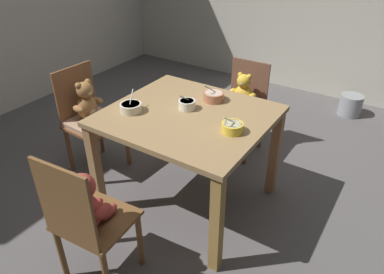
# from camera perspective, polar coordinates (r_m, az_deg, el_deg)

# --- Properties ---
(ground_plane) EXTENTS (5.20, 5.20, 0.04)m
(ground_plane) POSITION_cam_1_polar(r_m,az_deg,el_deg) (2.87, -0.55, -10.04)
(ground_plane) COLOR #595455
(dining_table) EXTENTS (1.07, 0.98, 0.75)m
(dining_table) POSITION_cam_1_polar(r_m,az_deg,el_deg) (2.49, -0.63, 1.45)
(dining_table) COLOR #98774C
(dining_table) RESTS_ON ground_plane
(teddy_chair_near_left) EXTENTS (0.42, 0.43, 0.88)m
(teddy_chair_near_left) POSITION_cam_1_polar(r_m,az_deg,el_deg) (3.06, -15.83, 3.64)
(teddy_chair_near_left) COLOR brown
(teddy_chair_near_left) RESTS_ON ground_plane
(teddy_chair_near_front) EXTENTS (0.42, 0.40, 0.90)m
(teddy_chair_near_front) POSITION_cam_1_polar(r_m,az_deg,el_deg) (2.06, -16.23, -11.22)
(teddy_chair_near_front) COLOR brown
(teddy_chair_near_front) RESTS_ON ground_plane
(teddy_chair_far_center) EXTENTS (0.39, 0.39, 0.82)m
(teddy_chair_far_center) POSITION_cam_1_polar(r_m,az_deg,el_deg) (3.25, 7.90, 5.83)
(teddy_chair_far_center) COLOR brown
(teddy_chair_far_center) RESTS_ON ground_plane
(porridge_bowl_cream_near_left) EXTENTS (0.15, 0.15, 0.13)m
(porridge_bowl_cream_near_left) POSITION_cam_1_polar(r_m,az_deg,el_deg) (2.48, -9.61, 4.64)
(porridge_bowl_cream_near_left) COLOR beige
(porridge_bowl_cream_near_left) RESTS_ON dining_table
(porridge_bowl_yellow_near_right) EXTENTS (0.14, 0.14, 0.13)m
(porridge_bowl_yellow_near_right) POSITION_cam_1_polar(r_m,az_deg,el_deg) (2.22, 6.38, 1.53)
(porridge_bowl_yellow_near_right) COLOR yellow
(porridge_bowl_yellow_near_right) RESTS_ON dining_table
(porridge_bowl_terracotta_far_center) EXTENTS (0.15, 0.15, 0.14)m
(porridge_bowl_terracotta_far_center) POSITION_cam_1_polar(r_m,az_deg,el_deg) (2.60, 3.42, 6.43)
(porridge_bowl_terracotta_far_center) COLOR #B56F50
(porridge_bowl_terracotta_far_center) RESTS_ON dining_table
(porridge_bowl_white_center) EXTENTS (0.12, 0.12, 0.12)m
(porridge_bowl_white_center) POSITION_cam_1_polar(r_m,az_deg,el_deg) (2.48, -0.80, 5.16)
(porridge_bowl_white_center) COLOR white
(porridge_bowl_white_center) RESTS_ON dining_table
(metal_pail) EXTENTS (0.24, 0.24, 0.23)m
(metal_pail) POSITION_cam_1_polar(r_m,az_deg,el_deg) (4.35, 23.71, 4.64)
(metal_pail) COLOR #93969B
(metal_pail) RESTS_ON ground_plane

